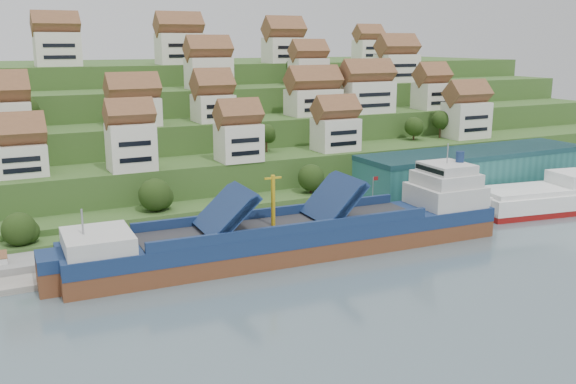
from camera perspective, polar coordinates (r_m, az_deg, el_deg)
ground at (r=119.59m, az=2.97°, el=-5.12°), size 300.00×300.00×0.00m
quay at (r=141.63m, az=7.01°, el=-1.81°), size 180.00×14.00×2.20m
hillside at (r=211.49m, az=-11.07°, el=5.67°), size 260.00×128.00×31.00m
hillside_village at (r=170.11m, az=-6.84°, el=8.74°), size 157.38×65.02×29.02m
hillside_trees at (r=151.40m, az=-6.93°, el=4.81°), size 141.56×62.18×32.34m
warehouse at (r=161.32m, az=16.19°, el=1.84°), size 60.00×15.00×10.00m
flagpole at (r=135.18m, az=7.59°, el=-0.02°), size 1.28×0.16×8.00m
cargo_ship at (r=116.66m, az=1.59°, el=-3.83°), size 81.34×15.78×17.98m
second_ship at (r=156.34m, az=21.92°, el=-0.60°), size 33.64×16.58×9.34m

